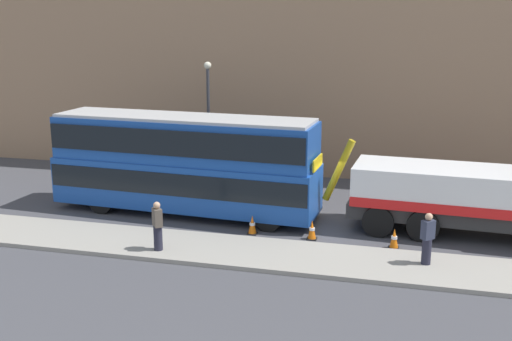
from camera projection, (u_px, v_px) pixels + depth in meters
The scene contains 11 objects.
ground_plane at pixel (334, 222), 24.02m from camera, with size 120.00×120.00×0.00m, color #424247.
near_kerb at pixel (318, 259), 20.05m from camera, with size 60.00×2.80×0.15m, color gray.
building_facade at pixel (358, 14), 29.12m from camera, with size 60.00×1.50×16.00m.
recovery_tow_truck at pixel (489, 191), 21.89m from camera, with size 10.21×3.19×3.67m.
double_decker_bus at pixel (184, 161), 24.59m from camera, with size 11.15×3.23×4.06m.
pedestrian_onlooker at pixel (158, 227), 20.49m from camera, with size 0.46×0.47×1.71m.
pedestrian_bystander at pixel (427, 239), 19.30m from camera, with size 0.47×0.47×1.71m.
traffic_cone_near_bus at pixel (252, 225), 22.58m from camera, with size 0.36×0.36×0.72m.
traffic_cone_midway at pixel (312, 230), 22.03m from camera, with size 0.36×0.36×0.72m.
traffic_cone_near_truck at pixel (394, 239), 21.16m from camera, with size 0.36×0.36×0.72m.
street_lamp at pixel (208, 110), 29.82m from camera, with size 0.36×0.36×5.83m.
Camera 1 is at (2.59, -22.89, 7.77)m, focal length 42.52 mm.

